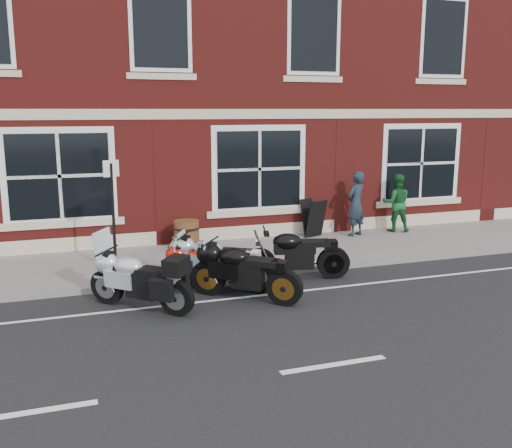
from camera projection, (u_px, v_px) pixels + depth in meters
The scene contains 14 objects.
ground at pixel (263, 299), 10.76m from camera, with size 80.00×80.00×0.00m, color black.
sidewalk at pixel (220, 258), 13.53m from camera, with size 30.00×3.00×0.12m, color slate.
kerb at pixel (240, 275), 12.07m from camera, with size 30.00×0.16×0.12m, color slate.
pub_building at pixel (160, 35), 19.32m from camera, with size 24.00×12.00×12.00m, color maroon.
moto_touring_silver at pixel (138, 278), 10.13m from camera, with size 1.65×1.57×1.41m.
moto_sport_red at pixel (206, 264), 11.34m from camera, with size 1.84×0.73×0.85m.
moto_sport_black at pixel (244, 270), 10.62m from camera, with size 1.76×1.61×1.01m.
moto_sport_silver at pixel (217, 261), 11.23m from camera, with size 1.95×1.40×1.02m.
moto_naked_black at pixel (294, 252), 11.91m from camera, with size 2.21×0.68×1.01m.
pedestrian_left at pixel (356, 204), 15.46m from camera, with size 0.64×0.42×1.76m, color #1A2530.
pedestrian_right at pixel (396, 203), 16.03m from camera, with size 0.79×0.62×1.63m, color #175024.
a_board_sign at pixel (313, 218), 15.47m from camera, with size 0.61×0.41×1.01m, color black, non-canonical shape.
barrel_planter at pixel (187, 235), 14.05m from camera, with size 0.65×0.65×0.72m.
parking_sign at pixel (113, 209), 11.72m from camera, with size 0.33×0.13×2.38m.
Camera 1 is at (-3.43, -9.68, 3.51)m, focal length 40.00 mm.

